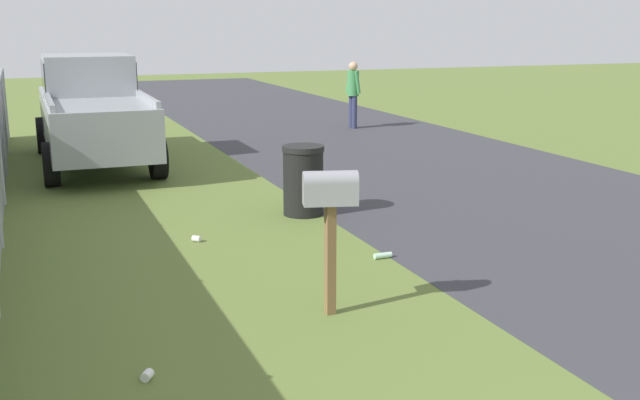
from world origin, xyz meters
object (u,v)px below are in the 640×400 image
object	(u,v)px
trash_bin	(303,180)
pedestrian	(353,90)
pickup_truck	(92,107)
mailbox	(330,200)

from	to	relation	value
trash_bin	pedestrian	world-z (taller)	pedestrian
pickup_truck	pedestrian	size ratio (longest dim) A/B	3.23
trash_bin	pedestrian	bearing A→B (deg)	-28.02
pickup_truck	trash_bin	bearing A→B (deg)	-155.98
trash_bin	pedestrian	xyz separation A→B (m)	(8.15, -4.34, 0.49)
pickup_truck	trash_bin	xyz separation A→B (m)	(-5.40, -2.43, -0.60)
pickup_truck	pedestrian	world-z (taller)	pickup_truck
mailbox	pedestrian	bearing A→B (deg)	-9.60
mailbox	pedestrian	world-z (taller)	pedestrian
pickup_truck	trash_bin	distance (m)	5.95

